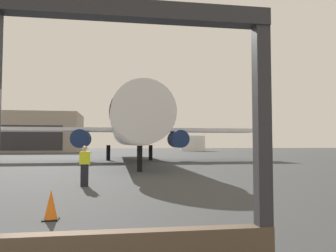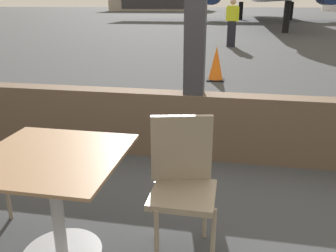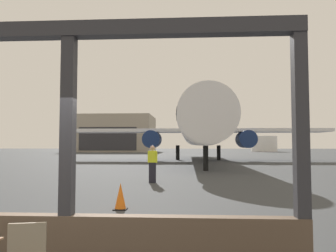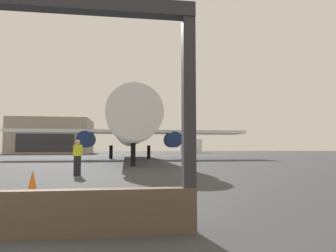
{
  "view_description": "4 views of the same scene",
  "coord_description": "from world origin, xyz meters",
  "px_view_note": "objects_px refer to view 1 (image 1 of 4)",
  "views": [
    {
      "loc": [
        1.54,
        -4.38,
        1.81
      ],
      "look_at": [
        5.08,
        18.28,
        3.07
      ],
      "focal_mm": 35.69,
      "sensor_mm": 36.0,
      "label": 1
    },
    {
      "loc": [
        0.39,
        -3.52,
        1.58
      ],
      "look_at": [
        -0.13,
        -0.77,
        0.6
      ],
      "focal_mm": 37.49,
      "sensor_mm": 36.0,
      "label": 2
    },
    {
      "loc": [
        1.86,
        -5.04,
        1.77
      ],
      "look_at": [
        0.48,
        18.34,
        3.11
      ],
      "focal_mm": 35.35,
      "sensor_mm": 36.0,
      "label": 3
    },
    {
      "loc": [
        2.55,
        -4.71,
        1.32
      ],
      "look_at": [
        5.23,
        14.24,
        2.76
      ],
      "focal_mm": 31.93,
      "sensor_mm": 36.0,
      "label": 4
    }
  ],
  "objects_px": {
    "ground_crew_worker": "(85,165)",
    "fuel_storage_tank": "(193,143)",
    "airplane": "(131,127)",
    "distant_hangar": "(39,133)",
    "traffic_cone": "(51,205)"
  },
  "relations": [
    {
      "from": "traffic_cone",
      "to": "airplane",
      "type": "bearing_deg",
      "value": 83.49
    },
    {
      "from": "traffic_cone",
      "to": "fuel_storage_tank",
      "type": "distance_m",
      "value": 82.3
    },
    {
      "from": "airplane",
      "to": "distant_hangar",
      "type": "relative_size",
      "value": 1.73
    },
    {
      "from": "distant_hangar",
      "to": "fuel_storage_tank",
      "type": "distance_m",
      "value": 39.19
    },
    {
      "from": "airplane",
      "to": "distant_hangar",
      "type": "height_order",
      "value": "airplane"
    },
    {
      "from": "ground_crew_worker",
      "to": "fuel_storage_tank",
      "type": "relative_size",
      "value": 0.26
    },
    {
      "from": "traffic_cone",
      "to": "fuel_storage_tank",
      "type": "xyz_separation_m",
      "value": [
        21.97,
        79.29,
        1.68
      ]
    },
    {
      "from": "ground_crew_worker",
      "to": "traffic_cone",
      "type": "xyz_separation_m",
      "value": [
        -0.2,
        -6.4,
        -0.55
      ]
    },
    {
      "from": "traffic_cone",
      "to": "distant_hangar",
      "type": "distance_m",
      "value": 77.92
    },
    {
      "from": "traffic_cone",
      "to": "fuel_storage_tank",
      "type": "bearing_deg",
      "value": 74.52
    },
    {
      "from": "distant_hangar",
      "to": "fuel_storage_tank",
      "type": "bearing_deg",
      "value": 4.94
    },
    {
      "from": "airplane",
      "to": "ground_crew_worker",
      "type": "relative_size",
      "value": 19.57
    },
    {
      "from": "traffic_cone",
      "to": "fuel_storage_tank",
      "type": "relative_size",
      "value": 0.11
    },
    {
      "from": "traffic_cone",
      "to": "distant_hangar",
      "type": "xyz_separation_m",
      "value": [
        -16.99,
        75.92,
        4.25
      ]
    },
    {
      "from": "distant_hangar",
      "to": "fuel_storage_tank",
      "type": "xyz_separation_m",
      "value": [
        38.96,
        3.37,
        -2.57
      ]
    }
  ]
}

